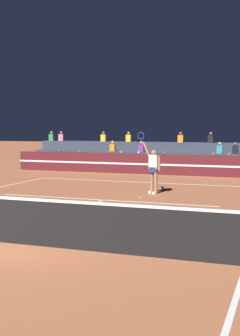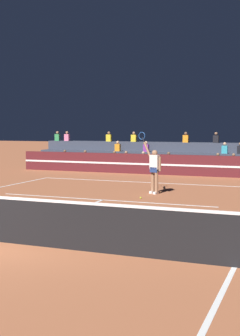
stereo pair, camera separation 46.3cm
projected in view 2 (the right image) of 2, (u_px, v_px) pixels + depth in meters
sponsor_banner_wall at (170, 165)px, 25.14m from camera, size 18.00×0.26×1.10m
bleacher_stand at (182, 160)px, 27.48m from camera, size 18.14×2.85×2.28m
tennis_player at (154, 168)px, 18.21m from camera, size 1.06×0.45×2.46m
tennis_ball at (141, 198)px, 17.01m from camera, size 0.07×0.07×0.07m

